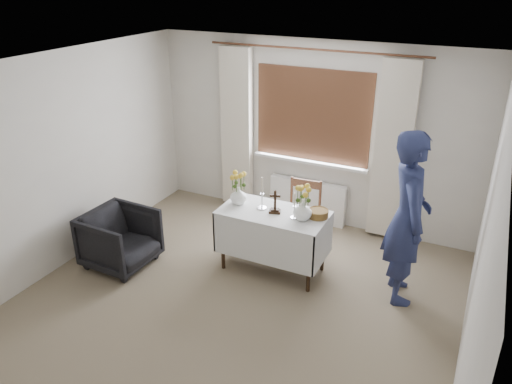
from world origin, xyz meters
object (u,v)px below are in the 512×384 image
at_px(armchair, 120,239).
at_px(wooden_cross, 275,201).
at_px(flower_vase_left, 239,195).
at_px(flower_vase_right, 303,211).
at_px(wooden_chair, 300,219).
at_px(person, 408,218).
at_px(altar_table, 273,241).

relative_size(armchair, wooden_cross, 2.74).
xyz_separation_m(armchair, flower_vase_left, (1.22, 0.73, 0.52)).
height_order(wooden_cross, flower_vase_right, wooden_cross).
bearing_deg(flower_vase_left, flower_vase_right, -3.84).
height_order(wooden_chair, person, person).
relative_size(altar_table, flower_vase_right, 5.76).
relative_size(person, wooden_cross, 6.79).
distance_m(armchair, flower_vase_right, 2.22).
bearing_deg(wooden_chair, flower_vase_left, -146.05).
xyz_separation_m(wooden_cross, flower_vase_right, (0.34, -0.02, -0.03)).
distance_m(wooden_chair, flower_vase_right, 0.70).
bearing_deg(flower_vase_right, flower_vase_left, 176.16).
xyz_separation_m(wooden_chair, person, (1.31, -0.36, 0.48)).
distance_m(person, flower_vase_left, 1.92).
distance_m(wooden_chair, person, 1.44).
relative_size(wooden_chair, wooden_cross, 3.35).
distance_m(armchair, wooden_cross, 1.92).
height_order(altar_table, flower_vase_left, flower_vase_left).
bearing_deg(altar_table, flower_vase_left, 176.08).
relative_size(person, flower_vase_right, 8.79).
bearing_deg(person, wooden_cross, 75.96).
height_order(altar_table, armchair, altar_table).
xyz_separation_m(altar_table, wooden_cross, (0.02, -0.00, 0.52)).
bearing_deg(flower_vase_right, wooden_chair, 112.11).
xyz_separation_m(armchair, wooden_cross, (1.71, 0.70, 0.55)).
relative_size(flower_vase_left, flower_vase_right, 0.97).
xyz_separation_m(altar_table, wooden_chair, (0.14, 0.51, 0.09)).
relative_size(altar_table, flower_vase_left, 5.95).
distance_m(wooden_chair, wooden_cross, 0.68).
distance_m(altar_table, armchair, 1.83).
bearing_deg(flower_vase_left, wooden_chair, 37.91).
height_order(person, flower_vase_left, person).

